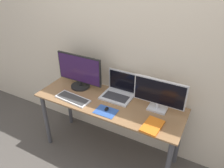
{
  "coord_description": "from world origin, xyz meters",
  "views": [
    {
      "loc": [
        0.93,
        -1.39,
        2.09
      ],
      "look_at": [
        0.01,
        0.33,
        0.94
      ],
      "focal_mm": 35.0,
      "sensor_mm": 36.0,
      "label": 1
    }
  ],
  "objects": [
    {
      "name": "laptop",
      "position": [
        0.04,
        0.44,
        0.81
      ],
      "size": [
        0.33,
        0.26,
        0.27
      ],
      "color": "silver",
      "rests_on": "desk"
    },
    {
      "name": "monitor_left",
      "position": [
        -0.44,
        0.39,
        0.95
      ],
      "size": [
        0.57,
        0.22,
        0.4
      ],
      "color": "black",
      "rests_on": "desk"
    },
    {
      "name": "book",
      "position": [
        0.54,
        0.11,
        0.76
      ],
      "size": [
        0.17,
        0.25,
        0.02
      ],
      "color": "orange",
      "rests_on": "desk"
    },
    {
      "name": "monitor_right",
      "position": [
        0.5,
        0.39,
        0.93
      ],
      "size": [
        0.52,
        0.13,
        0.34
      ],
      "color": "silver",
      "rests_on": "desk"
    },
    {
      "name": "desk",
      "position": [
        0.0,
        0.28,
        0.62
      ],
      "size": [
        1.61,
        0.56,
        0.75
      ],
      "color": "olive",
      "rests_on": "ground_plane"
    },
    {
      "name": "mouse",
      "position": [
        0.06,
        0.13,
        0.77
      ],
      "size": [
        0.04,
        0.06,
        0.03
      ],
      "color": "black",
      "rests_on": "mousepad"
    },
    {
      "name": "wall_back",
      "position": [
        0.0,
        0.62,
        1.25
      ],
      "size": [
        7.0,
        0.05,
        2.5
      ],
      "color": "beige",
      "rests_on": "ground_plane"
    },
    {
      "name": "mousepad",
      "position": [
        0.06,
        0.11,
        0.75
      ],
      "size": [
        0.22,
        0.16,
        0.0
      ],
      "color": "#2D519E",
      "rests_on": "desk"
    },
    {
      "name": "ground_plane",
      "position": [
        0.0,
        0.0,
        0.0
      ],
      "size": [
        12.0,
        12.0,
        0.0
      ],
      "primitive_type": "plane",
      "color": "#4C4742"
    },
    {
      "name": "keyboard",
      "position": [
        -0.36,
        0.13,
        0.76
      ],
      "size": [
        0.4,
        0.19,
        0.02
      ],
      "color": "silver",
      "rests_on": "desk"
    }
  ]
}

